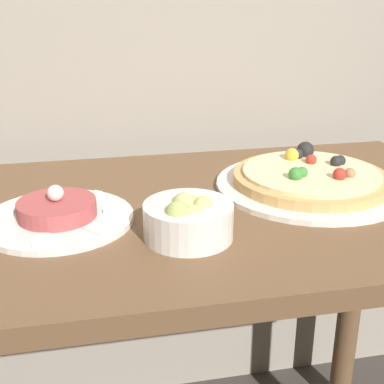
{
  "coord_description": "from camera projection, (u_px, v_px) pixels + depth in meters",
  "views": [
    {
      "loc": [
        -0.18,
        -0.54,
        1.13
      ],
      "look_at": [
        -0.01,
        0.28,
        0.8
      ],
      "focal_mm": 50.0,
      "sensor_mm": 36.0,
      "label": 1
    }
  ],
  "objects": [
    {
      "name": "dining_table",
      "position": [
        195.0,
        271.0,
        1.0
      ],
      "size": [
        1.08,
        0.63,
        0.76
      ],
      "color": "brown",
      "rests_on": "ground_plane"
    },
    {
      "name": "tartare_plate",
      "position": [
        58.0,
        214.0,
        0.88
      ],
      "size": [
        0.25,
        0.25,
        0.06
      ],
      "color": "silver",
      "rests_on": "dining_table"
    },
    {
      "name": "small_bowl",
      "position": [
        188.0,
        219.0,
        0.82
      ],
      "size": [
        0.14,
        0.14,
        0.07
      ],
      "color": "silver",
      "rests_on": "dining_table"
    },
    {
      "name": "pizza_plate",
      "position": [
        310.0,
        179.0,
        1.03
      ],
      "size": [
        0.36,
        0.36,
        0.06
      ],
      "color": "silver",
      "rests_on": "dining_table"
    }
  ]
}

